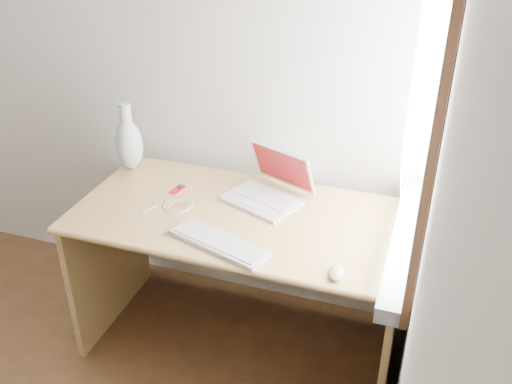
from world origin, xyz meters
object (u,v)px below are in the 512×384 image
(desk, at_px, (247,244))
(vase, at_px, (129,143))
(laptop, at_px, (264,188))
(external_keyboard, at_px, (219,243))

(desk, distance_m, vase, 0.74)
(desk, relative_size, vase, 4.19)
(laptop, bearing_deg, vase, -163.20)
(vase, bearing_deg, external_keyboard, -35.81)
(desk, distance_m, laptop, 0.28)
(external_keyboard, height_order, vase, vase)
(laptop, height_order, vase, vase)
(desk, height_order, vase, vase)
(desk, bearing_deg, external_keyboard, -89.33)
(external_keyboard, bearing_deg, laptop, 100.51)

